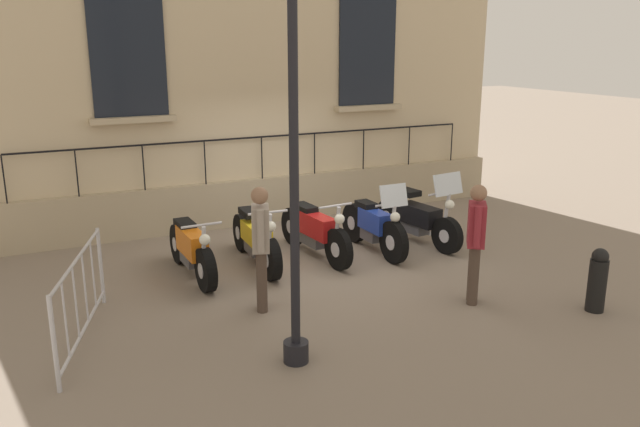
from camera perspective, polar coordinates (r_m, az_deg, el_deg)
ground_plane at (r=10.60m, az=-0.69°, el=-3.80°), size 60.00×60.00×0.00m
building_facade at (r=12.49m, az=-6.18°, el=18.19°), size 0.82×10.51×8.51m
motorcycle_orange at (r=9.79m, az=-11.25°, el=-3.22°), size 1.99×0.58×0.96m
motorcycle_yellow at (r=10.16m, az=-5.68°, el=-2.38°), size 2.13×0.60×1.02m
motorcycle_red at (r=10.46m, az=-0.44°, el=-1.60°), size 2.12×0.58×1.02m
motorcycle_blue at (r=10.73m, az=4.81°, el=-1.21°), size 1.95×0.57×1.27m
motorcycle_black at (r=11.30m, az=8.69°, el=-0.47°), size 2.09×0.71×1.35m
lamppost at (r=6.46m, az=-2.42°, el=13.56°), size 0.28×0.98×4.87m
crowd_barrier at (r=8.03m, az=-20.40°, el=-6.87°), size 2.24×0.78×1.05m
bollard at (r=9.13m, az=23.33°, el=-5.41°), size 0.24×0.24×0.86m
pedestrian_standing at (r=8.31m, az=-5.26°, el=-2.50°), size 0.50×0.33×1.65m
pedestrian_walking at (r=8.76m, az=13.61°, el=-2.07°), size 0.44×0.39×1.63m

